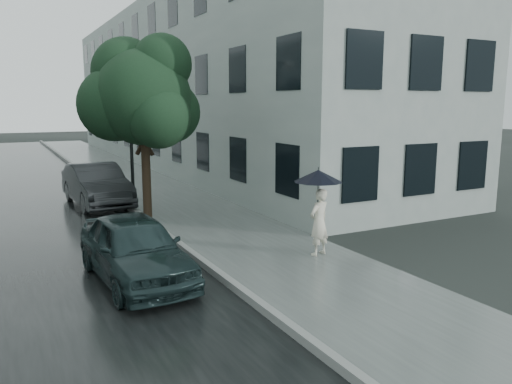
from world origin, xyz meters
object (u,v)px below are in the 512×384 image
car_far (96,185)px  pedestrian (319,222)px  lamp_post (126,118)px  car_near (135,248)px  street_tree (142,96)px

car_far → pedestrian: bearing=-71.4°
lamp_post → car_near: bearing=-101.6°
street_tree → car_far: bearing=107.2°
street_tree → lamp_post: bearing=85.3°
pedestrian → car_far: pedestrian is taller
car_near → street_tree: bearing=68.8°
lamp_post → pedestrian: bearing=-74.4°
car_far → lamp_post: bearing=13.4°
lamp_post → car_far: bearing=-161.6°
pedestrian → car_far: size_ratio=0.36×
pedestrian → car_near: 4.20m
lamp_post → car_near: (-1.91, -8.50, -2.32)m
street_tree → lamp_post: size_ratio=1.05×
street_tree → lamp_post: (0.28, 3.36, -0.72)m
pedestrian → car_near: (-4.19, 0.28, -0.13)m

